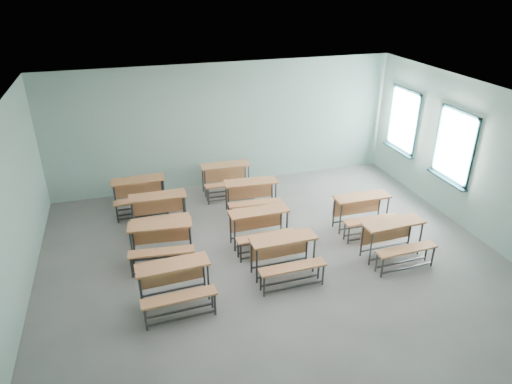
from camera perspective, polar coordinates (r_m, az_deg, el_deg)
room at (r=8.38m, az=3.01°, el=0.41°), size 9.04×8.04×3.24m
desk_unit_r0c0 at (r=7.94m, az=-10.14°, el=-10.76°), size 1.27×0.88×0.77m
desk_unit_r0c1 at (r=8.52m, az=3.65°, el=-7.53°), size 1.25×0.85×0.77m
desk_unit_r0c2 at (r=9.39m, az=17.02°, el=-5.26°), size 1.26×0.87×0.77m
desk_unit_r1c0 at (r=9.11m, az=-11.79°, el=-5.63°), size 1.32×0.96×0.77m
desk_unit_r1c1 at (r=9.40m, az=0.56°, el=-3.97°), size 1.25×0.85×0.77m
desk_unit_r1c2 at (r=10.24m, az=13.29°, el=-2.02°), size 1.24×0.84×0.77m
desk_unit_r2c0 at (r=10.23m, az=-12.05°, el=-1.93°), size 1.25×0.86×0.77m
desk_unit_r2c1 at (r=10.66m, az=-0.52°, el=-0.10°), size 1.29×0.92×0.77m
desk_unit_r3c0 at (r=11.12m, az=-14.39°, el=0.19°), size 1.26×0.86×0.77m
desk_unit_r3c1 at (r=11.61m, az=-3.71°, el=2.12°), size 1.25×0.86×0.77m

